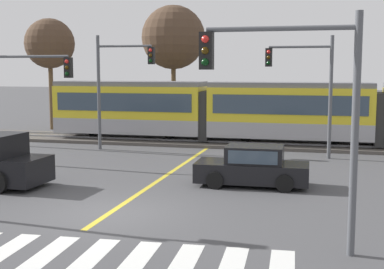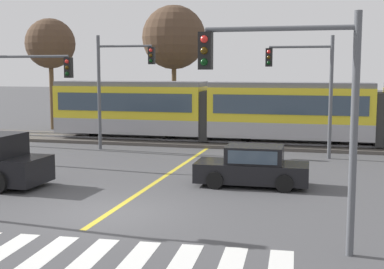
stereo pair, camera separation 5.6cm
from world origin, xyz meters
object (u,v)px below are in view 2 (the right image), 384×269
object	(u,v)px
bare_tree_far_west	(50,44)
sedan_crossing	(252,167)
traffic_light_far_left	(117,77)
bare_tree_west	(174,38)
traffic_light_mid_left	(20,85)
traffic_light_far_right	(308,79)
traffic_light_near_right	(297,94)
light_rail_tram	(290,110)

from	to	relation	value
bare_tree_far_west	sedan_crossing	bearing A→B (deg)	-42.33
bare_tree_far_west	traffic_light_far_left	bearing A→B (deg)	-44.12
bare_tree_far_west	bare_tree_west	world-z (taller)	bare_tree_west
traffic_light_mid_left	traffic_light_far_right	size ratio (longest dim) A/B	0.92
traffic_light_near_right	traffic_light_far_left	distance (m)	17.31
traffic_light_far_right	bare_tree_far_west	xyz separation A→B (m)	(-18.31, 8.15, 2.24)
traffic_light_near_right	traffic_light_far_right	size ratio (longest dim) A/B	0.95
sedan_crossing	bare_tree_west	xyz separation A→B (m)	(-7.64, 15.80, 5.76)
light_rail_tram	sedan_crossing	size ratio (longest dim) A/B	6.59
light_rail_tram	traffic_light_far_left	distance (m)	9.78
sedan_crossing	bare_tree_far_west	size ratio (longest dim) A/B	0.54
light_rail_tram	bare_tree_far_west	world-z (taller)	bare_tree_far_west
light_rail_tram	traffic_light_near_right	xyz separation A→B (m)	(1.34, -17.64, 1.75)
sedan_crossing	bare_tree_west	bearing A→B (deg)	115.80
light_rail_tram	traffic_light_far_left	size ratio (longest dim) A/B	4.57
traffic_light_mid_left	traffic_light_far_left	distance (m)	5.62
traffic_light_far_right	bare_tree_west	distance (m)	13.14
light_rail_tram	bare_tree_far_west	xyz separation A→B (m)	(-17.22, 4.44, 4.05)
traffic_light_mid_left	traffic_light_far_left	size ratio (longest dim) A/B	0.90
traffic_light_mid_left	traffic_light_far_left	bearing A→B (deg)	60.08
sedan_crossing	bare_tree_far_west	distance (m)	23.07
sedan_crossing	traffic_light_near_right	xyz separation A→B (m)	(1.98, -6.97, 3.09)
sedan_crossing	bare_tree_far_west	world-z (taller)	bare_tree_far_west
traffic_light_near_right	traffic_light_far_left	xyz separation A→B (m)	(-10.21, 13.98, 0.16)
traffic_light_near_right	traffic_light_far_left	bearing A→B (deg)	126.14
traffic_light_mid_left	light_rail_tram	bearing A→B (deg)	36.16
traffic_light_far_right	traffic_light_far_left	world-z (taller)	traffic_light_far_left
traffic_light_mid_left	traffic_light_far_left	world-z (taller)	traffic_light_far_left
traffic_light_far_right	bare_tree_west	xyz separation A→B (m)	(-9.36, 8.84, 2.60)
sedan_crossing	traffic_light_far_left	bearing A→B (deg)	139.60
traffic_light_near_right	traffic_light_far_right	bearing A→B (deg)	91.03
light_rail_tram	traffic_light_far_left	bearing A→B (deg)	-157.56
light_rail_tram	traffic_light_far_right	size ratio (longest dim) A/B	4.70
traffic_light_near_right	bare_tree_far_west	distance (m)	28.94
sedan_crossing	bare_tree_west	world-z (taller)	bare_tree_west
traffic_light_far_left	bare_tree_west	size ratio (longest dim) A/B	0.71
traffic_light_mid_left	bare_tree_west	world-z (taller)	bare_tree_west
sedan_crossing	traffic_light_mid_left	size ratio (longest dim) A/B	0.77
traffic_light_mid_left	traffic_light_near_right	bearing A→B (deg)	-35.01
traffic_light_near_right	bare_tree_west	size ratio (longest dim) A/B	0.66
traffic_light_near_right	traffic_light_mid_left	bearing A→B (deg)	144.99
light_rail_tram	bare_tree_far_west	size ratio (longest dim) A/B	3.54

